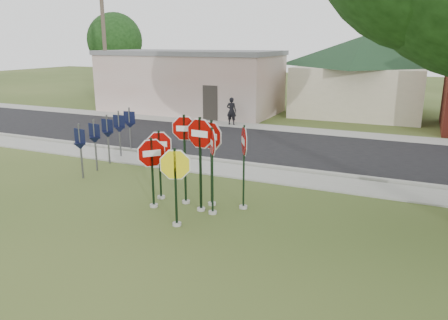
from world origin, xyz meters
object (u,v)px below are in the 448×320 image
at_px(stop_sign_center, 200,149).
at_px(stop_sign_left, 152,163).
at_px(stop_sign_yellow, 175,177).
at_px(pedestrian, 232,111).
at_px(utility_pole_near, 104,39).

height_order(stop_sign_center, stop_sign_left, stop_sign_center).
bearing_deg(stop_sign_yellow, stop_sign_center, 85.63).
distance_m(stop_sign_yellow, pedestrian, 14.63).
bearing_deg(utility_pole_near, stop_sign_left, -47.40).
xyz_separation_m(stop_sign_center, stop_sign_left, (-1.42, -0.33, -0.50)).
relative_size(stop_sign_center, pedestrian, 1.80).
bearing_deg(utility_pole_near, stop_sign_yellow, -46.40).
relative_size(stop_sign_center, stop_sign_yellow, 1.28).
distance_m(stop_sign_center, utility_pole_near, 20.08).
bearing_deg(utility_pole_near, stop_sign_center, -43.73).
distance_m(stop_sign_center, stop_sign_left, 1.54).
xyz_separation_m(stop_sign_center, stop_sign_yellow, (-0.09, -1.24, -0.49)).
bearing_deg(stop_sign_center, stop_sign_yellow, -94.37).
bearing_deg(stop_sign_yellow, pedestrian, 107.71).
bearing_deg(stop_sign_left, stop_sign_center, 13.01).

